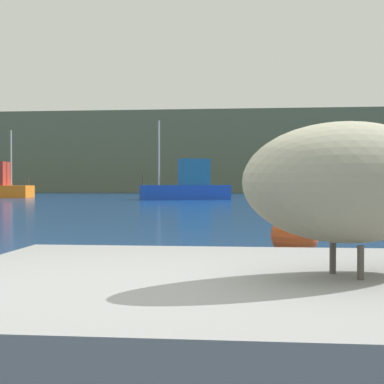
{
  "coord_description": "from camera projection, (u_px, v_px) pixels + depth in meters",
  "views": [
    {
      "loc": [
        0.56,
        -2.25,
        1.09
      ],
      "look_at": [
        -1.85,
        21.91,
        0.71
      ],
      "focal_mm": 53.09,
      "sensor_mm": 36.0,
      "label": 1
    }
  ],
  "objects": [
    {
      "name": "pier_dock",
      "position": [
        356.0,
        348.0,
        2.6
      ],
      "size": [
        3.92,
        2.26,
        0.67
      ],
      "primitive_type": "cube",
      "color": "gray",
      "rests_on": "ground"
    },
    {
      "name": "fishing_boat_blue",
      "position": [
        188.0,
        186.0,
        37.73
      ],
      "size": [
        6.11,
        3.49,
        5.2
      ],
      "rotation": [
        0.0,
        0.0,
        3.48
      ],
      "color": "blue",
      "rests_on": "ground"
    },
    {
      "name": "mooring_buoy",
      "position": [
        295.0,
        235.0,
        8.13
      ],
      "size": [
        0.68,
        0.68,
        0.68
      ],
      "primitive_type": "sphere",
      "color": "#E54C19",
      "rests_on": "ground"
    },
    {
      "name": "hillside_backdrop",
      "position": [
        244.0,
        154.0,
        72.04
      ],
      "size": [
        140.0,
        17.3,
        9.45
      ],
      "primitive_type": "cube",
      "color": "#5B664C",
      "rests_on": "ground"
    },
    {
      "name": "pelican",
      "position": [
        358.0,
        180.0,
        2.6
      ],
      "size": [
        1.42,
        1.07,
        0.97
      ],
      "rotation": [
        0.0,
        0.0,
        0.56
      ],
      "color": "gray",
      "rests_on": "pier_dock"
    }
  ]
}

